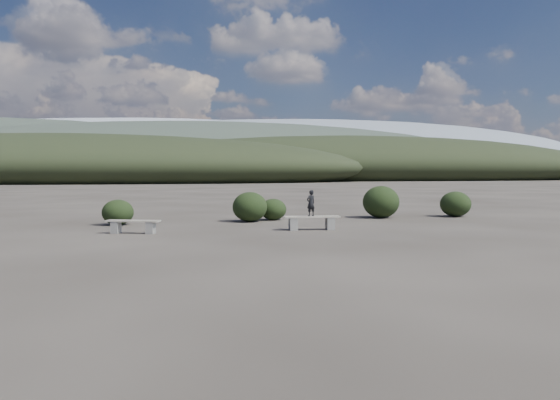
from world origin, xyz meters
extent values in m
plane|color=#2C2722|center=(0.00, 0.00, 0.00)|extent=(1200.00, 1200.00, 0.00)
cube|color=slate|center=(-5.08, 5.10, 0.19)|extent=(0.31, 0.38, 0.38)
cube|color=slate|center=(-3.99, 4.81, 0.19)|extent=(0.31, 0.38, 0.38)
cube|color=gray|center=(-4.54, 4.95, 0.40)|extent=(1.74, 0.79, 0.05)
cube|color=slate|center=(0.62, 5.11, 0.21)|extent=(0.27, 0.37, 0.42)
cube|color=slate|center=(1.87, 5.08, 0.21)|extent=(0.27, 0.37, 0.42)
cube|color=gray|center=(1.24, 5.09, 0.44)|extent=(1.89, 0.43, 0.05)
imported|color=black|center=(1.21, 5.09, 0.90)|extent=(0.37, 0.32, 0.87)
ellipsoid|color=black|center=(-5.39, 7.85, 0.47)|extent=(1.14, 1.14, 0.93)
ellipsoid|color=black|center=(-0.50, 8.43, 0.58)|extent=(1.36, 1.36, 1.16)
ellipsoid|color=black|center=(0.51, 9.03, 0.43)|extent=(1.08, 1.08, 0.86)
ellipsoid|color=black|center=(5.15, 9.34, 0.67)|extent=(1.54, 1.54, 1.35)
ellipsoid|color=black|center=(8.54, 9.41, 0.55)|extent=(1.32, 1.32, 1.10)
ellipsoid|color=black|center=(-25.00, 90.00, 2.70)|extent=(110.00, 40.00, 12.00)
ellipsoid|color=black|center=(35.00, 110.00, 3.15)|extent=(120.00, 44.00, 14.00)
ellipsoid|color=#2D372D|center=(0.00, 160.00, 5.40)|extent=(190.00, 64.00, 24.00)
ellipsoid|color=slate|center=(70.00, 300.00, 9.90)|extent=(340.00, 110.00, 44.00)
ellipsoid|color=#9299A5|center=(-30.00, 400.00, 12.60)|extent=(460.00, 140.00, 56.00)
camera|label=1|loc=(-2.62, -12.65, 1.96)|focal=35.00mm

